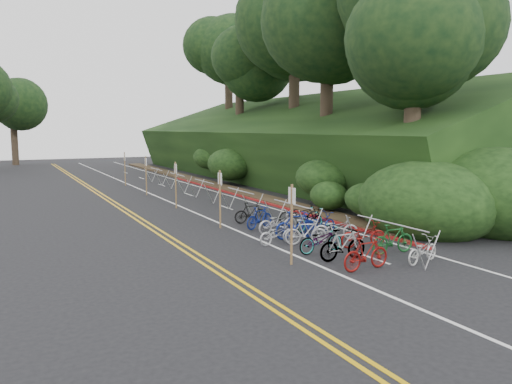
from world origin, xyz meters
TOP-DOWN VIEW (x-y plane):
  - ground at (0.00, 0.00)m, footprint 120.00×120.00m
  - road_markings at (0.63, 10.10)m, footprint 7.47×80.00m
  - red_curb at (5.70, 12.00)m, footprint 0.25×28.00m
  - embankment at (12.96, 19.04)m, footprint 14.30×48.14m
  - tree_cluster at (9.76, 22.04)m, footprint 31.81×53.51m
  - bike_rack_front at (3.55, -2.26)m, footprint 1.16×3.33m
  - bike_racks_rest at (3.00, 13.00)m, footprint 1.14×23.00m
  - signpost_near at (0.30, -1.37)m, footprint 0.08×0.40m
  - signposts_rest at (0.60, 14.00)m, footprint 0.08×18.40m
  - bike_front at (1.28, 1.25)m, footprint 0.71×1.61m
  - bike_valet at (3.01, 0.93)m, footprint 3.09×10.25m

SIDE VIEW (x-z plane):
  - ground at x=0.00m, z-range 0.00..0.00m
  - road_markings at x=0.63m, z-range 0.00..0.01m
  - red_curb at x=5.70m, z-range 0.00..0.10m
  - bike_front at x=1.28m, z-range 0.00..0.82m
  - bike_valet at x=3.01m, z-range -0.06..1.03m
  - bike_racks_rest at x=3.00m, z-range 0.27..1.44m
  - bike_rack_front at x=3.55m, z-range 0.29..1.51m
  - signposts_rest at x=0.60m, z-range 0.18..2.68m
  - signpost_near at x=0.30m, z-range 0.18..2.74m
  - embankment at x=12.96m, z-range -1.99..7.12m
  - tree_cluster at x=9.76m, z-range 2.17..19.40m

